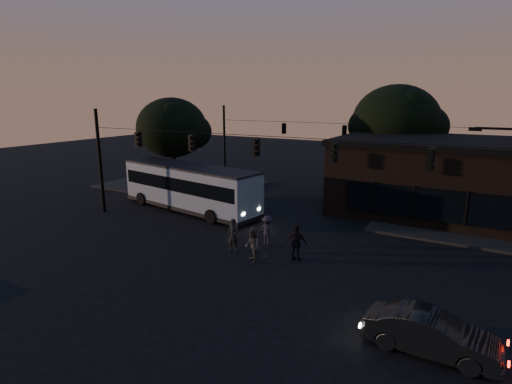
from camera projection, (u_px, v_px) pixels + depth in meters
The scene contains 14 objects.
ground at pixel (217, 266), 20.05m from camera, with size 120.00×120.00×0.00m, color black.
sidewalk_far_right at pixel (491, 226), 26.08m from camera, with size 14.00×10.00×0.15m, color black.
sidewalk_far_left at pixel (182, 184), 38.62m from camera, with size 14.00×10.00×0.15m, color black.
building at pixel (448, 177), 28.59m from camera, with size 15.40×10.41×5.40m.
tree_behind at pixel (396, 122), 35.30m from camera, with size 7.60×7.60×9.43m.
tree_left at pixel (172, 128), 36.51m from camera, with size 6.40×6.40×8.30m.
signal_rig_near at pixel (256, 167), 22.41m from camera, with size 26.24×0.30×7.50m.
signal_rig_far at pixel (344, 144), 35.99m from camera, with size 26.24×0.30×7.50m.
bus at pixel (189, 185), 29.60m from camera, with size 12.34×4.70×3.39m.
car at pixel (431, 333), 13.08m from camera, with size 1.47×4.22×1.39m, color black.
pedestrian_a at pixel (233, 236), 21.68m from camera, with size 0.68×0.45×1.87m, color black.
pedestrian_b at pixel (252, 245), 20.34m from camera, with size 0.88×0.68×1.80m, color #393733.
pedestrian_c at pixel (296, 243), 20.53m from camera, with size 1.12×0.46×1.91m, color black.
pedestrian_d at pixel (267, 230), 22.74m from camera, with size 1.12×0.65×1.74m, color #25222B.
Camera 1 is at (10.97, -15.23, 8.22)m, focal length 28.00 mm.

